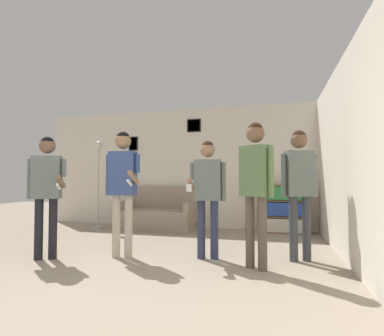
# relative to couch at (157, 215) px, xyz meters

# --- Properties ---
(ground_plane) EXTENTS (20.00, 20.00, 0.00)m
(ground_plane) POSITION_rel_couch_xyz_m (0.80, -4.26, -0.30)
(ground_plane) COLOR gray
(wall_back) EXTENTS (7.53, 0.08, 2.70)m
(wall_back) POSITION_rel_couch_xyz_m (0.79, 0.41, 1.06)
(wall_back) COLOR silver
(wall_back) RESTS_ON ground_plane
(wall_right) EXTENTS (0.06, 7.04, 2.70)m
(wall_right) POSITION_rel_couch_xyz_m (3.39, -1.94, 1.05)
(wall_right) COLOR silver
(wall_right) RESTS_ON ground_plane
(couch) EXTENTS (1.67, 0.80, 0.91)m
(couch) POSITION_rel_couch_xyz_m (0.00, 0.00, 0.00)
(couch) COLOR gray
(couch) RESTS_ON ground_plane
(bookshelf) EXTENTS (0.96, 0.30, 0.97)m
(bookshelf) POSITION_rel_couch_xyz_m (2.66, 0.19, 0.18)
(bookshelf) COLOR brown
(bookshelf) RESTS_ON ground_plane
(floor_lamp) EXTENTS (0.28, 0.28, 1.94)m
(floor_lamp) POSITION_rel_couch_xyz_m (-1.28, -0.30, 0.90)
(floor_lamp) COLOR #ADA89E
(floor_lamp) RESTS_ON ground_plane
(person_player_foreground_left) EXTENTS (0.59, 0.39, 1.67)m
(person_player_foreground_left) POSITION_rel_couch_xyz_m (-0.53, -2.76, 0.73)
(person_player_foreground_left) COLOR black
(person_player_foreground_left) RESTS_ON ground_plane
(person_player_foreground_center) EXTENTS (0.52, 0.45, 1.75)m
(person_player_foreground_center) POSITION_rel_couch_xyz_m (0.43, -2.40, 0.79)
(person_player_foreground_center) COLOR #B7AD99
(person_player_foreground_center) RESTS_ON ground_plane
(person_watcher_holding_cup) EXTENTS (0.50, 0.44, 1.61)m
(person_watcher_holding_cup) POSITION_rel_couch_xyz_m (1.60, -2.16, 0.69)
(person_watcher_holding_cup) COLOR #2D334C
(person_watcher_holding_cup) RESTS_ON ground_plane
(person_spectator_near_bookshelf) EXTENTS (0.43, 0.36, 1.78)m
(person_spectator_near_bookshelf) POSITION_rel_couch_xyz_m (2.26, -2.46, 0.81)
(person_spectator_near_bookshelf) COLOR brown
(person_spectator_near_bookshelf) RESTS_ON ground_plane
(person_spectator_far_right) EXTENTS (0.47, 0.31, 1.74)m
(person_spectator_far_right) POSITION_rel_couch_xyz_m (2.81, -1.95, 0.78)
(person_spectator_far_right) COLOR #3D4247
(person_spectator_far_right) RESTS_ON ground_plane
(drinking_cup) EXTENTS (0.09, 0.09, 0.10)m
(drinking_cup) POSITION_rel_couch_xyz_m (2.87, 0.19, 0.72)
(drinking_cup) COLOR red
(drinking_cup) RESTS_ON bookshelf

